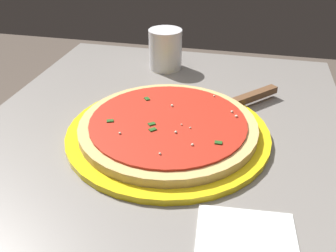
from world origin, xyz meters
name	(u,v)px	position (x,y,z in m)	size (l,w,h in m)	color
restaurant_table	(156,209)	(0.00, 0.00, 0.58)	(0.91, 0.69, 0.74)	black
serving_plate	(168,133)	(0.03, -0.02, 0.74)	(0.36, 0.36, 0.01)	yellow
pizza	(168,125)	(0.03, -0.02, 0.76)	(0.31, 0.31, 0.02)	#DBB26B
pizza_server	(238,102)	(0.15, -0.13, 0.75)	(0.19, 0.18, 0.01)	silver
cup_tall_drink	(165,49)	(0.33, 0.06, 0.78)	(0.08, 0.08, 0.10)	silver
napkin_folded_right	(247,242)	(-0.19, -0.17, 0.74)	(0.11, 0.13, 0.00)	white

